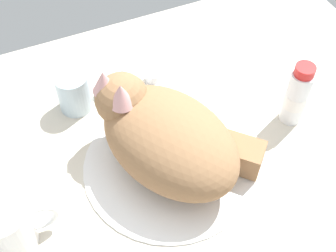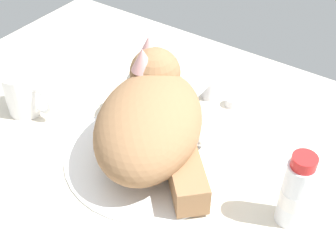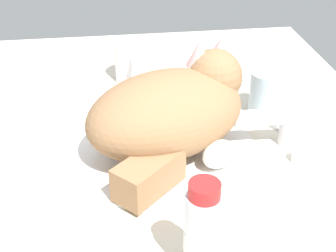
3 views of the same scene
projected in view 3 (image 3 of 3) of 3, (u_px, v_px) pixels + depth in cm
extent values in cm
cube|color=beige|center=(166.00, 160.00, 80.68)|extent=(110.00, 82.50, 3.00)
cylinder|color=white|center=(166.00, 150.00, 79.71)|extent=(30.47, 30.47, 0.76)
cylinder|color=silver|center=(289.00, 132.00, 81.15)|extent=(3.60, 3.60, 4.44)
cube|color=silver|center=(263.00, 117.00, 78.91)|extent=(2.00, 9.73, 2.00)
cylinder|color=silver|center=(278.00, 123.00, 86.32)|extent=(2.80, 2.80, 1.80)
cylinder|color=silver|center=(300.00, 156.00, 77.34)|extent=(2.80, 2.80, 1.80)
ellipsoid|color=#936B47|center=(166.00, 114.00, 76.09)|extent=(26.02, 30.88, 13.12)
sphere|color=#936B47|center=(214.00, 77.00, 79.33)|extent=(12.03, 12.03, 9.26)
ellipsoid|color=white|center=(204.00, 90.00, 79.58)|extent=(6.96, 7.48, 5.09)
cone|color=#DB9E9E|center=(199.00, 53.00, 77.61)|extent=(5.41, 5.41, 4.17)
cone|color=#DB9E9E|center=(221.00, 49.00, 79.36)|extent=(5.41, 5.41, 4.17)
cube|color=#936B47|center=(149.00, 174.00, 69.26)|extent=(11.30, 11.44, 5.19)
ellipsoid|color=white|center=(219.00, 154.00, 74.03)|extent=(5.42, 6.54, 4.67)
cylinder|color=white|center=(132.00, 61.00, 100.88)|extent=(7.20, 7.20, 8.76)
torus|color=white|center=(134.00, 71.00, 96.82)|extent=(5.91, 1.00, 5.91)
cylinder|color=silver|center=(266.00, 93.00, 89.41)|extent=(6.27, 6.27, 8.10)
cylinder|color=white|center=(202.00, 237.00, 55.19)|extent=(4.22, 4.22, 11.63)
cylinder|color=white|center=(202.00, 240.00, 55.49)|extent=(4.30, 4.30, 2.91)
cylinder|color=red|center=(205.00, 190.00, 51.69)|extent=(3.59, 3.59, 1.80)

